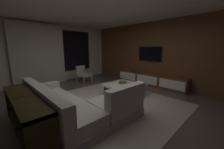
# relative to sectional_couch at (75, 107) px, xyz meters

# --- Properties ---
(floor) EXTENTS (9.20, 9.20, 0.00)m
(floor) POSITION_rel_sectional_couch_xyz_m (0.92, 0.17, -0.29)
(floor) COLOR #564C44
(back_wall_with_window) EXTENTS (6.60, 0.30, 2.70)m
(back_wall_with_window) POSITION_rel_sectional_couch_xyz_m (0.86, 3.79, 1.05)
(back_wall_with_window) COLOR beige
(back_wall_with_window) RESTS_ON floor
(media_wall) EXTENTS (0.12, 7.80, 2.70)m
(media_wall) POSITION_rel_sectional_couch_xyz_m (3.98, 0.17, 1.06)
(media_wall) COLOR brown
(media_wall) RESTS_ON floor
(ceiling) EXTENTS (8.20, 8.20, 0.00)m
(ceiling) POSITION_rel_sectional_couch_xyz_m (0.92, 0.17, 2.41)
(ceiling) COLOR beige
(area_rug) EXTENTS (3.20, 3.80, 0.01)m
(area_rug) POSITION_rel_sectional_couch_xyz_m (1.27, 0.07, -0.28)
(area_rug) COLOR #ADA391
(area_rug) RESTS_ON floor
(sectional_couch) EXTENTS (1.98, 2.50, 0.82)m
(sectional_couch) POSITION_rel_sectional_couch_xyz_m (0.00, 0.00, 0.00)
(sectional_couch) COLOR gray
(sectional_couch) RESTS_ON floor
(coffee_table) EXTENTS (1.16, 1.16, 0.36)m
(coffee_table) POSITION_rel_sectional_couch_xyz_m (2.03, 0.28, -0.10)
(coffee_table) COLOR black
(coffee_table) RESTS_ON floor
(book_stack_on_coffee_table) EXTENTS (0.30, 0.18, 0.12)m
(book_stack_on_coffee_table) POSITION_rel_sectional_couch_xyz_m (2.07, 0.38, 0.13)
(book_stack_on_coffee_table) COLOR olive
(book_stack_on_coffee_table) RESTS_ON coffee_table
(accent_chair_near_window) EXTENTS (0.62, 0.64, 0.78)m
(accent_chair_near_window) POSITION_rel_sectional_couch_xyz_m (1.89, 2.72, 0.14)
(accent_chair_near_window) COLOR #B2ADA0
(accent_chair_near_window) RESTS_ON floor
(media_console) EXTENTS (0.46, 3.10, 0.52)m
(media_console) POSITION_rel_sectional_couch_xyz_m (3.69, 0.22, -0.04)
(media_console) COLOR brown
(media_console) RESTS_ON floor
(mounted_tv) EXTENTS (0.05, 1.08, 0.63)m
(mounted_tv) POSITION_rel_sectional_couch_xyz_m (3.88, 0.42, 1.06)
(mounted_tv) COLOR black
(console_table_behind_couch) EXTENTS (0.40, 2.10, 0.74)m
(console_table_behind_couch) POSITION_rel_sectional_couch_xyz_m (-0.91, 0.13, 0.13)
(console_table_behind_couch) COLOR black
(console_table_behind_couch) RESTS_ON floor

